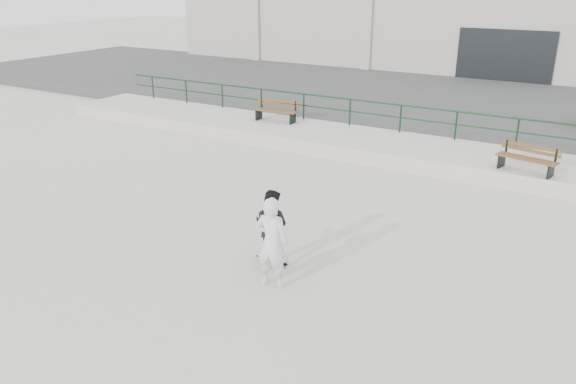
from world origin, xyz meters
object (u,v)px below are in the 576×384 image
Objects in this scene: bench_left at (276,111)px; seated_skater at (272,243)px; skateboard at (272,260)px; bench_right at (527,159)px; standing_skater at (271,226)px.

seated_skater is (6.08, -9.99, 0.04)m from bench_left.
skateboard is 1.26m from seated_skater.
bench_right is 9.13m from seated_skater.
skateboard is at bearing -104.70° from bench_right.
bench_left is at bearing 134.52° from skateboard.
bench_left is at bearing -58.33° from standing_skater.
bench_left reaches higher than skateboard.
bench_right is at bearing -118.63° from seated_skater.
bench_left is 1.13× the size of standing_skater.
seated_skater is at bearing -99.75° from bench_right.
seated_skater is at bearing 123.53° from standing_skater.
bench_left is at bearing -65.56° from seated_skater.
seated_skater is (-3.38, -8.48, 0.06)m from bench_right.
standing_skater is 0.91m from seated_skater.
skateboard is (5.58, -9.22, -0.83)m from bench_left.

